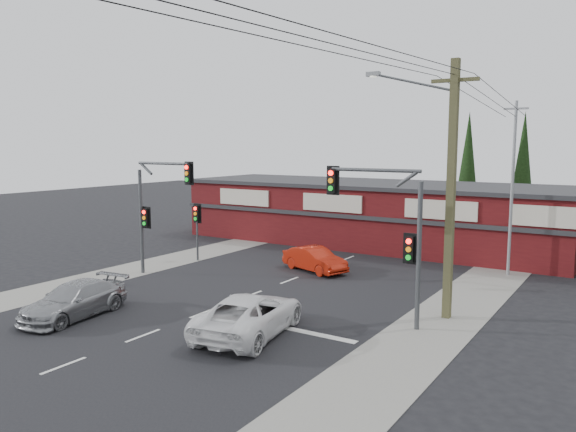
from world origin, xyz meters
The scene contains 18 objects.
ground centered at (0.00, 0.00, 0.00)m, with size 120.00×120.00×0.00m, color black.
road_strip centered at (0.00, 5.00, 0.01)m, with size 14.00×70.00×0.01m, color black.
verge_left centered at (-8.50, 5.00, 0.01)m, with size 3.00×70.00×0.02m, color gray.
verge_right centered at (8.50, 5.00, 0.01)m, with size 3.00×70.00×0.02m, color gray.
stop_line centered at (3.50, -1.50, 0.01)m, with size 6.50×0.35×0.01m, color silver.
white_suv centered at (3.12, -2.76, 0.75)m, with size 2.47×5.37×1.49m, color white.
silver_suv centered at (-3.98, -4.87, 0.68)m, with size 1.91×4.69×1.36m, color #95979A.
red_sedan centered at (0.01, 7.30, 0.66)m, with size 1.39×3.98×1.31m, color #B21C0A.
lane_dashes centered at (0.00, -0.10, 0.01)m, with size 0.12×37.41×0.01m.
shop_building centered at (-0.99, 16.99, 2.13)m, with size 27.30×8.40×4.22m.
conifer_near centered at (3.50, 24.00, 5.48)m, with size 1.80×1.80×9.25m.
conifer_far centered at (7.00, 26.00, 5.48)m, with size 1.80×1.80×9.25m.
traffic_mast_left centered at (-6.43, 2.00, 3.93)m, with size 3.77×0.27×5.97m.
traffic_mast_right centered at (6.86, 1.00, 3.95)m, with size 3.96×0.27×5.97m.
pedestal_signal centered at (-7.20, 6.01, 2.41)m, with size 0.55×0.27×3.38m.
utility_pole centered at (8.36, 2.99, 5.40)m, with size 4.38×0.59×10.00m.
steel_pole centered at (9.00, 12.00, 4.70)m, with size 1.20×0.16×9.00m.
power_lines centered at (8.47, -2.47, 9.04)m, with size 2.01×29.00×1.22m.
Camera 1 is at (14.82, -18.47, 6.82)m, focal length 35.00 mm.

